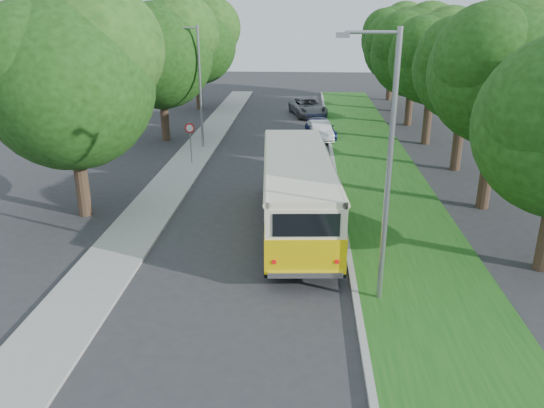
# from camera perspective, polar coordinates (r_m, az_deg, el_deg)

# --- Properties ---
(ground) EXTENTS (120.00, 120.00, 0.00)m
(ground) POSITION_cam_1_polar(r_m,az_deg,el_deg) (18.97, -2.62, -6.09)
(ground) COLOR #2D2D2F
(ground) RESTS_ON ground
(curb) EXTENTS (0.20, 70.00, 0.15)m
(curb) POSITION_cam_1_polar(r_m,az_deg,el_deg) (23.49, 7.45, -0.71)
(curb) COLOR gray
(curb) RESTS_ON ground
(grass_verge) EXTENTS (4.50, 70.00, 0.13)m
(grass_verge) POSITION_cam_1_polar(r_m,az_deg,el_deg) (23.77, 13.11, -0.85)
(grass_verge) COLOR #1A5015
(grass_verge) RESTS_ON ground
(sidewalk) EXTENTS (2.20, 70.00, 0.12)m
(sidewalk) POSITION_cam_1_polar(r_m,az_deg,el_deg) (24.38, -12.65, -0.29)
(sidewalk) COLOR gray
(sidewalk) RESTS_ON ground
(treeline) EXTENTS (24.27, 41.91, 9.46)m
(treeline) POSITION_cam_1_polar(r_m,az_deg,el_deg) (34.99, 5.83, 16.10)
(treeline) COLOR #332319
(treeline) RESTS_ON ground
(lamppost_near) EXTENTS (1.71, 0.16, 8.00)m
(lamppost_near) POSITION_cam_1_polar(r_m,az_deg,el_deg) (15.12, 12.17, 4.28)
(lamppost_near) COLOR gray
(lamppost_near) RESTS_ON ground
(lamppost_far) EXTENTS (1.71, 0.16, 7.50)m
(lamppost_far) POSITION_cam_1_polar(r_m,az_deg,el_deg) (33.83, -7.92, 12.78)
(lamppost_far) COLOR gray
(lamppost_far) RESTS_ON ground
(warning_sign) EXTENTS (0.56, 0.10, 2.50)m
(warning_sign) POSITION_cam_1_polar(r_m,az_deg,el_deg) (30.32, -8.79, 7.26)
(warning_sign) COLOR gray
(warning_sign) RESTS_ON ground
(vintage_bus) EXTENTS (3.36, 10.48, 3.07)m
(vintage_bus) POSITION_cam_1_polar(r_m,az_deg,el_deg) (20.99, 2.74, 1.11)
(vintage_bus) COLOR yellow
(vintage_bus) RESTS_ON ground
(car_silver) EXTENTS (2.79, 4.12, 1.30)m
(car_silver) POSITION_cam_1_polar(r_m,az_deg,el_deg) (25.26, 2.81, 2.34)
(car_silver) COLOR #A4A3A8
(car_silver) RESTS_ON ground
(car_white) EXTENTS (1.84, 3.89, 1.23)m
(car_white) POSITION_cam_1_polar(r_m,az_deg,el_deg) (36.55, 5.23, 7.87)
(car_white) COLOR white
(car_white) RESTS_ON ground
(car_blue) EXTENTS (2.34, 4.45, 1.23)m
(car_blue) POSITION_cam_1_polar(r_m,az_deg,el_deg) (37.33, 5.22, 8.13)
(car_blue) COLOR #121D51
(car_blue) RESTS_ON ground
(car_grey) EXTENTS (3.57, 5.61, 1.44)m
(car_grey) POSITION_cam_1_polar(r_m,az_deg,el_deg) (44.93, 3.89, 10.37)
(car_grey) COLOR #5B5D63
(car_grey) RESTS_ON ground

